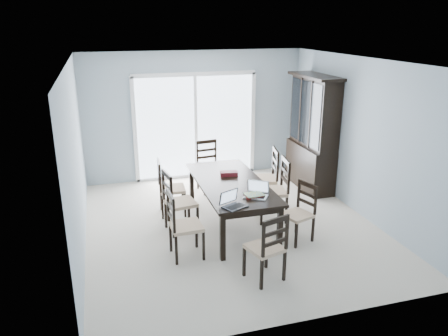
{
  "coord_description": "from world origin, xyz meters",
  "views": [
    {
      "loc": [
        -1.88,
        -6.11,
        3.14
      ],
      "look_at": [
        -0.11,
        0.0,
        0.99
      ],
      "focal_mm": 35.0,
      "sensor_mm": 36.0,
      "label": 1
    }
  ],
  "objects_px": {
    "chair_right_near": "(302,206)",
    "hot_tub": "(160,141)",
    "laptop_dark": "(235,204)",
    "game_box": "(229,174)",
    "chair_left_near": "(179,218)",
    "chair_left_mid": "(175,196)",
    "dining_table": "(231,186)",
    "chair_right_far": "(269,171)",
    "chair_left_far": "(166,182)",
    "laptop_silver": "(256,194)",
    "chair_end_near": "(270,242)",
    "cell_phone": "(245,207)",
    "chair_end_far": "(208,160)",
    "china_hutch": "(312,134)",
    "chair_right_mid": "(278,183)"
  },
  "relations": [
    {
      "from": "chair_right_near",
      "to": "hot_tub",
      "type": "bearing_deg",
      "value": -0.57
    },
    {
      "from": "laptop_dark",
      "to": "game_box",
      "type": "relative_size",
      "value": 1.36
    },
    {
      "from": "chair_left_near",
      "to": "chair_left_mid",
      "type": "height_order",
      "value": "chair_left_mid"
    },
    {
      "from": "dining_table",
      "to": "chair_right_far",
      "type": "xyz_separation_m",
      "value": [
        0.89,
        0.63,
        -0.04
      ]
    },
    {
      "from": "chair_left_near",
      "to": "chair_left_far",
      "type": "bearing_deg",
      "value": 175.49
    },
    {
      "from": "chair_right_near",
      "to": "laptop_silver",
      "type": "height_order",
      "value": "chair_right_near"
    },
    {
      "from": "chair_end_near",
      "to": "cell_phone",
      "type": "distance_m",
      "value": 0.7
    },
    {
      "from": "cell_phone",
      "to": "laptop_dark",
      "type": "bearing_deg",
      "value": 145.12
    },
    {
      "from": "laptop_dark",
      "to": "hot_tub",
      "type": "xyz_separation_m",
      "value": [
        -0.37,
        4.57,
        -0.29
      ]
    },
    {
      "from": "chair_end_far",
      "to": "laptop_dark",
      "type": "height_order",
      "value": "chair_end_far"
    },
    {
      "from": "dining_table",
      "to": "laptop_silver",
      "type": "xyz_separation_m",
      "value": [
        0.16,
        -0.7,
        0.13
      ]
    },
    {
      "from": "dining_table",
      "to": "chair_right_near",
      "type": "height_order",
      "value": "chair_right_near"
    },
    {
      "from": "dining_table",
      "to": "chair_end_near",
      "type": "xyz_separation_m",
      "value": [
        -0.01,
        -1.67,
        -0.11
      ]
    },
    {
      "from": "chair_end_near",
      "to": "chair_left_mid",
      "type": "bearing_deg",
      "value": 100.31
    },
    {
      "from": "chair_left_near",
      "to": "chair_left_far",
      "type": "xyz_separation_m",
      "value": [
        0.06,
        1.48,
        -0.0
      ]
    },
    {
      "from": "chair_left_mid",
      "to": "chair_right_far",
      "type": "relative_size",
      "value": 0.96
    },
    {
      "from": "dining_table",
      "to": "china_hutch",
      "type": "relative_size",
      "value": 1.0
    },
    {
      "from": "chair_left_far",
      "to": "cell_phone",
      "type": "height_order",
      "value": "chair_left_far"
    },
    {
      "from": "laptop_silver",
      "to": "chair_left_mid",
      "type": "bearing_deg",
      "value": 179.35
    },
    {
      "from": "china_hutch",
      "to": "laptop_silver",
      "type": "height_order",
      "value": "china_hutch"
    },
    {
      "from": "chair_left_near",
      "to": "chair_left_mid",
      "type": "xyz_separation_m",
      "value": [
        0.08,
        0.78,
        0.02
      ]
    },
    {
      "from": "chair_left_mid",
      "to": "chair_end_far",
      "type": "bearing_deg",
      "value": 141.08
    },
    {
      "from": "laptop_dark",
      "to": "cell_phone",
      "type": "xyz_separation_m",
      "value": [
        0.13,
        -0.05,
        -0.05
      ]
    },
    {
      "from": "laptop_silver",
      "to": "laptop_dark",
      "type": "bearing_deg",
      "value": -112.77
    },
    {
      "from": "china_hutch",
      "to": "game_box",
      "type": "relative_size",
      "value": 7.89
    },
    {
      "from": "chair_right_far",
      "to": "chair_right_near",
      "type": "bearing_deg",
      "value": -168.47
    },
    {
      "from": "hot_tub",
      "to": "chair_left_mid",
      "type": "bearing_deg",
      "value": -94.62
    },
    {
      "from": "chair_left_near",
      "to": "game_box",
      "type": "height_order",
      "value": "chair_left_near"
    },
    {
      "from": "chair_end_far",
      "to": "cell_phone",
      "type": "distance_m",
      "value": 2.68
    },
    {
      "from": "china_hutch",
      "to": "chair_left_near",
      "type": "relative_size",
      "value": 1.97
    },
    {
      "from": "chair_right_far",
      "to": "chair_right_mid",
      "type": "bearing_deg",
      "value": -175.21
    },
    {
      "from": "chair_right_far",
      "to": "chair_end_far",
      "type": "height_order",
      "value": "chair_right_far"
    },
    {
      "from": "chair_right_mid",
      "to": "chair_right_far",
      "type": "height_order",
      "value": "chair_right_mid"
    },
    {
      "from": "chair_left_far",
      "to": "chair_end_near",
      "type": "bearing_deg",
      "value": 25.08
    },
    {
      "from": "china_hutch",
      "to": "hot_tub",
      "type": "relative_size",
      "value": 1.0
    },
    {
      "from": "dining_table",
      "to": "cell_phone",
      "type": "distance_m",
      "value": 1.01
    },
    {
      "from": "chair_left_near",
      "to": "chair_left_mid",
      "type": "relative_size",
      "value": 0.97
    },
    {
      "from": "chair_right_far",
      "to": "cell_phone",
      "type": "bearing_deg",
      "value": 160.5
    },
    {
      "from": "china_hutch",
      "to": "chair_left_mid",
      "type": "distance_m",
      "value": 3.19
    },
    {
      "from": "chair_left_near",
      "to": "laptop_dark",
      "type": "distance_m",
      "value": 0.79
    },
    {
      "from": "chair_right_mid",
      "to": "game_box",
      "type": "xyz_separation_m",
      "value": [
        -0.76,
        0.25,
        0.15
      ]
    },
    {
      "from": "china_hutch",
      "to": "chair_end_far",
      "type": "relative_size",
      "value": 1.97
    },
    {
      "from": "chair_left_near",
      "to": "hot_tub",
      "type": "bearing_deg",
      "value": 172.95
    },
    {
      "from": "chair_end_far",
      "to": "game_box",
      "type": "xyz_separation_m",
      "value": [
        -0.0,
        -1.38,
        0.19
      ]
    },
    {
      "from": "chair_right_near",
      "to": "chair_right_far",
      "type": "relative_size",
      "value": 0.85
    },
    {
      "from": "dining_table",
      "to": "chair_end_near",
      "type": "bearing_deg",
      "value": -90.36
    },
    {
      "from": "chair_right_mid",
      "to": "chair_end_near",
      "type": "height_order",
      "value": "chair_right_mid"
    },
    {
      "from": "dining_table",
      "to": "chair_right_near",
      "type": "relative_size",
      "value": 2.16
    },
    {
      "from": "cell_phone",
      "to": "game_box",
      "type": "relative_size",
      "value": 0.38
    },
    {
      "from": "chair_left_near",
      "to": "chair_right_far",
      "type": "distance_m",
      "value": 2.31
    }
  ]
}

